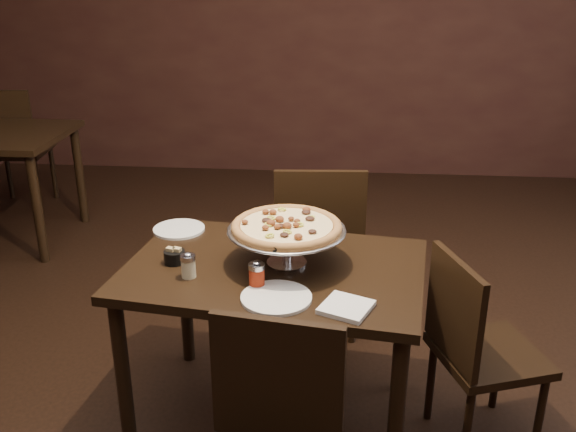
{
  "coord_description": "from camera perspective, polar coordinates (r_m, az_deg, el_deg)",
  "views": [
    {
      "loc": [
        0.24,
        -2.17,
        1.82
      ],
      "look_at": [
        0.04,
        0.11,
        0.91
      ],
      "focal_mm": 40.0,
      "sensor_mm": 36.0,
      "label": 1
    }
  ],
  "objects": [
    {
      "name": "chair_far",
      "position": [
        3.2,
        2.73,
        -2.44
      ],
      "size": [
        0.46,
        0.46,
        0.92
      ],
      "rotation": [
        0.0,
        0.0,
        3.21
      ],
      "color": "black",
      "rests_on": "ground"
    },
    {
      "name": "serving_spatula",
      "position": [
        2.32,
        -0.58,
        -2.54
      ],
      "size": [
        0.15,
        0.15,
        0.02
      ],
      "rotation": [
        0.0,
        0.0,
        -0.32
      ],
      "color": "silver",
      "rests_on": "pizza_stand"
    },
    {
      "name": "plate_left",
      "position": [
        2.85,
        -9.66,
        -1.16
      ],
      "size": [
        0.22,
        0.22,
        0.01
      ],
      "primitive_type": "cylinder",
      "color": "white",
      "rests_on": "dining_table"
    },
    {
      "name": "pepper_flake_shaker",
      "position": [
        2.32,
        -2.8,
        -5.25
      ],
      "size": [
        0.06,
        0.06,
        0.11
      ],
      "color": "maroon",
      "rests_on": "dining_table"
    },
    {
      "name": "room",
      "position": [
        2.24,
        0.29,
        11.07
      ],
      "size": [
        6.04,
        7.04,
        2.84
      ],
      "color": "black",
      "rests_on": "ground"
    },
    {
      "name": "dining_table",
      "position": [
        2.54,
        -1.23,
        -6.36
      ],
      "size": [
        1.24,
        0.91,
        0.72
      ],
      "rotation": [
        0.0,
        0.0,
        -0.14
      ],
      "color": "black",
      "rests_on": "ground"
    },
    {
      "name": "parmesan_shaker",
      "position": [
        2.42,
        -8.86,
        -4.37
      ],
      "size": [
        0.06,
        0.06,
        0.1
      ],
      "color": "beige",
      "rests_on": "dining_table"
    },
    {
      "name": "chair_side",
      "position": [
        2.61,
        16.33,
        -10.96
      ],
      "size": [
        0.48,
        0.48,
        0.81
      ],
      "rotation": [
        0.0,
        0.0,
        1.9
      ],
      "color": "black",
      "rests_on": "ground"
    },
    {
      "name": "pizza_stand",
      "position": [
        2.45,
        -0.12,
        -1.0
      ],
      "size": [
        0.46,
        0.46,
        0.19
      ],
      "color": "silver",
      "rests_on": "dining_table"
    },
    {
      "name": "plate_near",
      "position": [
        2.26,
        -1.05,
        -7.28
      ],
      "size": [
        0.25,
        0.25,
        0.01
      ],
      "primitive_type": "cylinder",
      "color": "white",
      "rests_on": "dining_table"
    },
    {
      "name": "bg_chair_far",
      "position": [
        5.3,
        -23.27,
        5.86
      ],
      "size": [
        0.49,
        0.49,
        0.96
      ],
      "rotation": [
        0.0,
        0.0,
        3.23
      ],
      "color": "black",
      "rests_on": "ground"
    },
    {
      "name": "packet_caddy",
      "position": [
        2.55,
        -10.06,
        -3.55
      ],
      "size": [
        0.08,
        0.08,
        0.06
      ],
      "rotation": [
        0.0,
        0.0,
        -0.32
      ],
      "color": "black",
      "rests_on": "dining_table"
    },
    {
      "name": "napkin_stack",
      "position": [
        2.21,
        5.2,
        -8.07
      ],
      "size": [
        0.21,
        0.21,
        0.02
      ],
      "primitive_type": "cube",
      "rotation": [
        0.0,
        0.0,
        -0.41
      ],
      "color": "white",
      "rests_on": "dining_table"
    }
  ]
}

